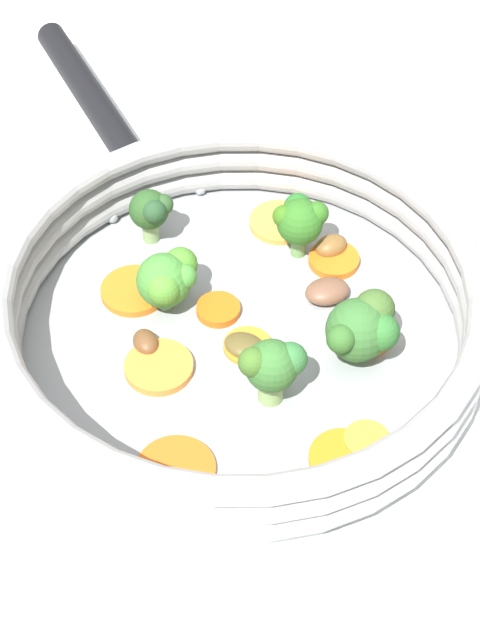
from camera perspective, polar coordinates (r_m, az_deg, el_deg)
The scene contains 25 objects.
ground_plane at distance 0.71m, azimuth 0.00°, elevation -1.45°, with size 4.00×4.00×0.00m, color white.
skillet at distance 0.70m, azimuth 0.00°, elevation -1.14°, with size 0.30×0.30×0.01m, color #939699.
skillet_rim_wall at distance 0.68m, azimuth 0.00°, elevation 0.66°, with size 0.32×0.32×0.05m.
skillet_handle at distance 0.87m, azimuth -7.66°, elevation 11.30°, with size 0.02×0.02×0.22m, color black.
skillet_rivet_left at distance 0.80m, azimuth -2.14°, elevation 6.99°, with size 0.01×0.01×0.01m, color #95999D.
skillet_rivet_right at distance 0.78m, azimuth -6.85°, elevation 5.47°, with size 0.01×0.01×0.01m, color #909596.
carrot_slice_0 at distance 0.65m, azimuth 6.78°, elevation -6.39°, with size 0.03×0.03×0.00m, color orange.
carrot_slice_1 at distance 0.71m, azimuth -1.16°, elevation 0.56°, with size 0.03×0.03×0.01m, color #E35D13.
carrot_slice_2 at distance 0.70m, azimuth 6.53°, elevation -0.69°, with size 0.04×0.04×0.01m, color orange.
carrot_slice_3 at distance 0.68m, azimuth -4.35°, elevation -2.52°, with size 0.04×0.04×0.01m, color orange.
carrot_slice_4 at distance 0.64m, azimuth 5.55°, elevation -7.34°, with size 0.04×0.04×0.00m, color orange.
carrot_slice_5 at distance 0.63m, azimuth -3.45°, elevation -7.95°, with size 0.05×0.05×0.00m, color orange.
carrot_slice_6 at distance 0.69m, azimuth 0.41°, elevation -1.39°, with size 0.03×0.03×0.00m, color orange.
carrot_slice_7 at distance 0.77m, azimuth 2.12°, elevation 5.24°, with size 0.04×0.04×0.00m, color #F9953C.
carrot_slice_8 at distance 0.75m, azimuth 5.03°, elevation 3.21°, with size 0.04×0.04×0.01m, color orange.
carrot_slice_9 at distance 0.73m, azimuth -5.61°, elevation 1.64°, with size 0.05×0.05×0.01m, color orange.
broccoli_floret_0 at distance 0.75m, azimuth -4.76°, elevation 5.82°, with size 0.03×0.03×0.04m.
broccoli_floret_1 at distance 0.64m, azimuth 1.74°, elevation -2.48°, with size 0.04×0.04×0.05m.
broccoli_floret_2 at distance 0.67m, azimuth 6.56°, elevation -0.39°, with size 0.05×0.05×0.05m.
broccoli_floret_3 at distance 0.73m, azimuth 3.21°, elevation 5.38°, with size 0.04×0.04×0.05m.
broccoli_floret_4 at distance 0.70m, azimuth -3.81°, elevation 2.28°, with size 0.05×0.04×0.04m.
mushroom_piece_0 at distance 0.69m, azimuth -5.05°, elevation -1.18°, with size 0.02×0.02×0.01m, color brown.
mushroom_piece_1 at distance 0.75m, azimuth 4.88°, elevation 3.96°, with size 0.02×0.02×0.01m, color brown.
mushroom_piece_2 at distance 0.69m, azimuth 0.26°, elevation -1.38°, with size 0.03×0.02×0.01m, color brown.
mushroom_piece_3 at distance 0.72m, azimuth 4.68°, elevation 1.54°, with size 0.03×0.02×0.01m, color brown.
Camera 1 is at (0.41, 0.22, 0.54)m, focal length 60.00 mm.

